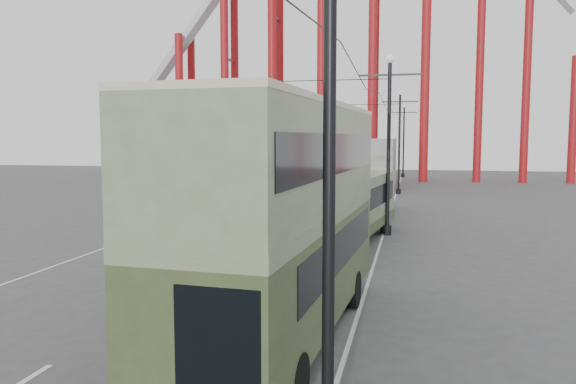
% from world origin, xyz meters
% --- Properties ---
extents(ground, '(160.00, 160.00, 0.00)m').
position_xyz_m(ground, '(0.00, 0.00, 0.00)').
color(ground, '#444446').
rests_on(ground, ground).
extents(road_markings, '(12.52, 120.00, 0.01)m').
position_xyz_m(road_markings, '(-0.86, 19.70, 0.01)').
color(road_markings, silver).
rests_on(road_markings, ground).
extents(lamp_post_mid, '(3.20, 0.44, 9.32)m').
position_xyz_m(lamp_post_mid, '(5.60, 18.00, 4.68)').
color(lamp_post_mid, black).
rests_on(lamp_post_mid, ground).
extents(lamp_post_far, '(3.20, 0.44, 9.32)m').
position_xyz_m(lamp_post_far, '(5.60, 40.00, 4.68)').
color(lamp_post_far, black).
rests_on(lamp_post_far, ground).
extents(lamp_post_distant, '(3.20, 0.44, 9.32)m').
position_xyz_m(lamp_post_distant, '(5.60, 62.00, 4.68)').
color(lamp_post_distant, black).
rests_on(lamp_post_distant, ground).
extents(fairground_shed, '(22.00, 10.00, 5.00)m').
position_xyz_m(fairground_shed, '(-6.00, 47.00, 2.50)').
color(fairground_shed, gray).
rests_on(fairground_shed, ground).
extents(double_decker_bus, '(3.45, 11.24, 5.96)m').
position_xyz_m(double_decker_bus, '(3.76, 1.88, 3.34)').
color(double_decker_bus, '#394224').
rests_on(double_decker_bus, ground).
extents(single_decker_green, '(4.14, 11.77, 3.26)m').
position_xyz_m(single_decker_green, '(3.80, 15.14, 1.84)').
color(single_decker_green, '#657857').
rests_on(single_decker_green, ground).
extents(single_decker_cream, '(3.49, 9.52, 2.89)m').
position_xyz_m(single_decker_cream, '(3.70, 25.46, 1.63)').
color(single_decker_cream, beige).
rests_on(single_decker_cream, ground).
extents(pedestrian, '(0.64, 0.43, 1.72)m').
position_xyz_m(pedestrian, '(0.22, 11.06, 0.86)').
color(pedestrian, black).
rests_on(pedestrian, ground).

